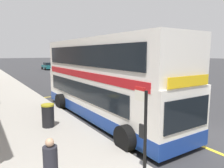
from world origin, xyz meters
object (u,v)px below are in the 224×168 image
(parked_car_grey_far, at_px, (107,77))
(litter_bin, at_px, (48,115))
(bus_stop_sign, at_px, (143,124))
(double_decker_bus, at_px, (103,82))
(pedestrian_waiting_near_sign, at_px, (51,167))
(parked_car_teal_distant, at_px, (48,66))

(parked_car_grey_far, xyz_separation_m, litter_bin, (-10.39, -11.59, -0.10))
(bus_stop_sign, relative_size, parked_car_grey_far, 0.61)
(double_decker_bus, xyz_separation_m, parked_car_grey_far, (7.20, 11.37, -1.27))
(bus_stop_sign, xyz_separation_m, parked_car_grey_far, (9.26, 17.13, -0.86))
(double_decker_bus, distance_m, pedestrian_waiting_near_sign, 7.19)
(double_decker_bus, bearing_deg, parked_car_teal_distant, 78.65)
(parked_car_grey_far, bearing_deg, litter_bin, -134.34)
(parked_car_grey_far, bearing_deg, parked_car_teal_distant, 87.18)
(double_decker_bus, bearing_deg, bus_stop_sign, -109.68)
(bus_stop_sign, relative_size, pedestrian_waiting_near_sign, 1.64)
(parked_car_teal_distant, bearing_deg, parked_car_grey_far, -91.86)
(parked_car_grey_far, relative_size, pedestrian_waiting_near_sign, 2.68)
(parked_car_grey_far, bearing_deg, double_decker_bus, -124.82)
(bus_stop_sign, relative_size, parked_car_teal_distant, 0.61)
(litter_bin, bearing_deg, double_decker_bus, 3.98)
(parked_car_teal_distant, relative_size, pedestrian_waiting_near_sign, 2.68)
(pedestrian_waiting_near_sign, relative_size, litter_bin, 1.42)
(double_decker_bus, xyz_separation_m, parked_car_teal_distant, (7.36, 36.67, -1.27))
(bus_stop_sign, height_order, pedestrian_waiting_near_sign, bus_stop_sign)
(pedestrian_waiting_near_sign, distance_m, litter_bin, 5.39)
(pedestrian_waiting_near_sign, bearing_deg, bus_stop_sign, -7.59)
(parked_car_grey_far, xyz_separation_m, pedestrian_waiting_near_sign, (-11.81, -16.79, 0.18))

